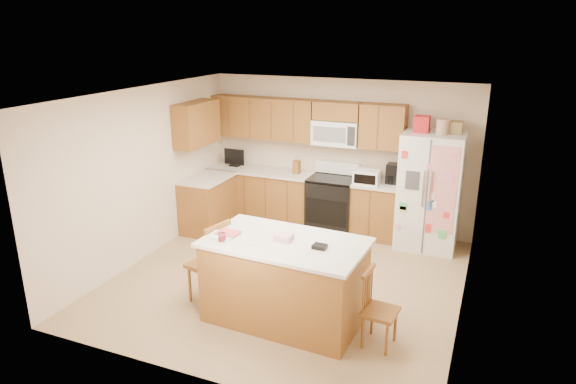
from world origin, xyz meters
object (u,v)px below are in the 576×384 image
at_px(stove, 332,203).
at_px(island, 285,280).
at_px(windsor_chair_left, 210,264).
at_px(windsor_chair_right, 378,311).
at_px(refrigerator, 430,190).
at_px(windsor_chair_back, 303,262).

distance_m(stove, island, 2.89).
height_order(windsor_chair_left, windsor_chair_right, windsor_chair_left).
relative_size(stove, windsor_chair_left, 1.07).
bearing_deg(stove, windsor_chair_left, -103.51).
relative_size(refrigerator, windsor_chair_back, 2.12).
xyz_separation_m(island, windsor_chair_back, (-0.02, 0.63, -0.05)).
xyz_separation_m(refrigerator, windsor_chair_back, (-1.24, -2.18, -0.47)).
height_order(stove, island, stove).
xyz_separation_m(windsor_chair_left, windsor_chair_right, (2.14, -0.14, -0.09)).
relative_size(stove, windsor_chair_right, 1.30).
bearing_deg(windsor_chair_right, refrigerator, 87.90).
distance_m(refrigerator, windsor_chair_right, 2.94).
bearing_deg(windsor_chair_left, windsor_chair_back, 29.93).
bearing_deg(windsor_chair_back, island, -88.47).
xyz_separation_m(refrigerator, windsor_chair_right, (-0.11, -2.90, -0.51)).
bearing_deg(island, stove, 96.88).
xyz_separation_m(windsor_chair_left, windsor_chair_back, (1.01, 0.58, -0.04)).
bearing_deg(island, windsor_chair_back, 91.53).
relative_size(windsor_chair_left, windsor_chair_right, 1.22).
relative_size(refrigerator, windsor_chair_left, 1.93).
xyz_separation_m(stove, windsor_chair_left, (-0.68, -2.82, 0.03)).
bearing_deg(windsor_chair_left, windsor_chair_right, -3.72).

